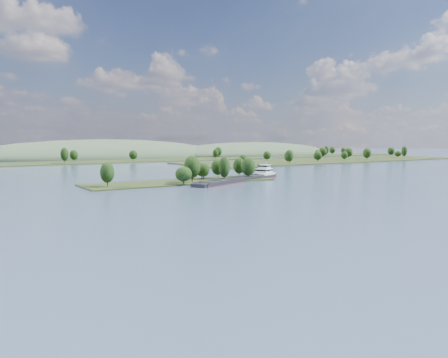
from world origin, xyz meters
TOP-DOWN VIEW (x-y plane):
  - ground at (0.00, 120.00)m, footprint 1800.00×1800.00m
  - tree_island at (7.30, 178.76)m, footprint 100.00×32.72m
  - right_bank at (232.12, 299.82)m, footprint 320.00×90.00m
  - back_shoreline at (6.89, 399.77)m, footprint 900.00×60.00m
  - hill_east at (260.00, 470.00)m, footprint 260.00×140.00m
  - hill_west at (60.00, 500.00)m, footprint 320.00×160.00m
  - cargo_barge at (33.95, 171.92)m, footprint 71.15×39.34m

SIDE VIEW (x-z plane):
  - ground at x=0.00m, z-range 0.00..0.00m
  - hill_east at x=260.00m, z-range -18.00..18.00m
  - hill_west at x=60.00m, z-range -22.00..22.00m
  - back_shoreline at x=6.89m, z-range -7.10..8.36m
  - right_bank at x=232.12m, z-range -6.70..8.54m
  - cargo_barge at x=33.95m, z-range -3.76..6.30m
  - tree_island at x=7.30m, z-range -3.25..11.57m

